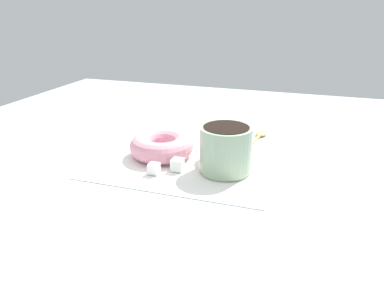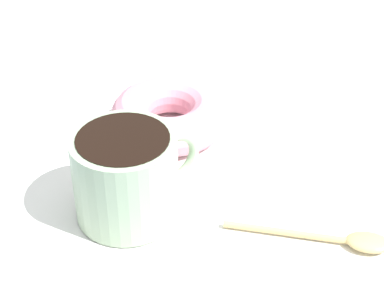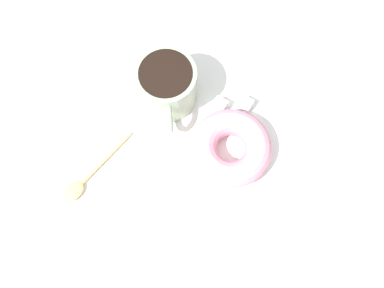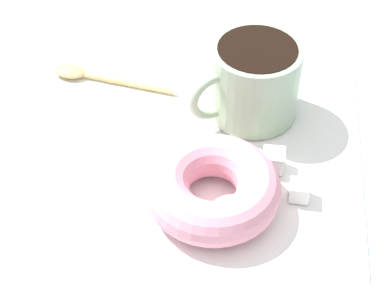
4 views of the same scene
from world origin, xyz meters
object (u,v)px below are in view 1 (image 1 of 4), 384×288
Objects in this scene: spoon at (259,136)px; sugar_cube_extra at (177,165)px; coffee_cup at (225,148)px; sugar_cube at (154,168)px; donut at (162,146)px.

sugar_cube_extra reaches higher than spoon.
sugar_cube is (-5.03, 10.93, -3.19)cm from coffee_cup.
donut is at bearing 78.63° from coffee_cup.
donut is 5.98× the size of sugar_cube_extra.
sugar_cube_extra is at bearing 108.60° from coffee_cup.
donut reaches higher than spoon.
coffee_cup is 0.89× the size of donut.
sugar_cube_extra is (-5.11, -4.98, -0.96)cm from donut.
coffee_cup is at bearing 170.31° from spoon.
donut reaches higher than sugar_cube.
sugar_cube_extra is (-20.52, 10.71, 0.60)cm from spoon.
sugar_cube is at bearing 126.74° from sugar_cube_extra.
sugar_cube_extra is (2.46, -3.29, 0.12)cm from sugar_cube.
sugar_cube_extra is at bearing -53.26° from sugar_cube.
coffee_cup is 8.63cm from sugar_cube_extra.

